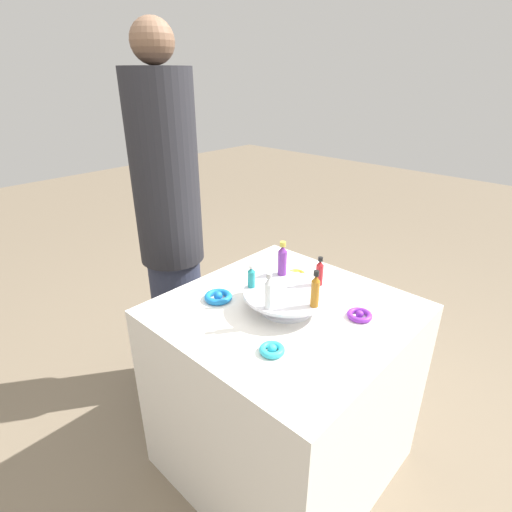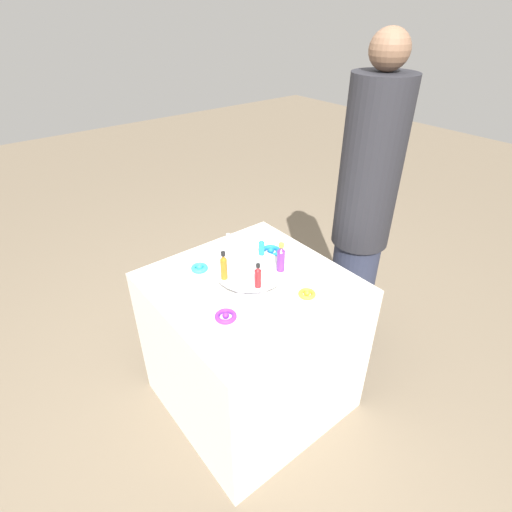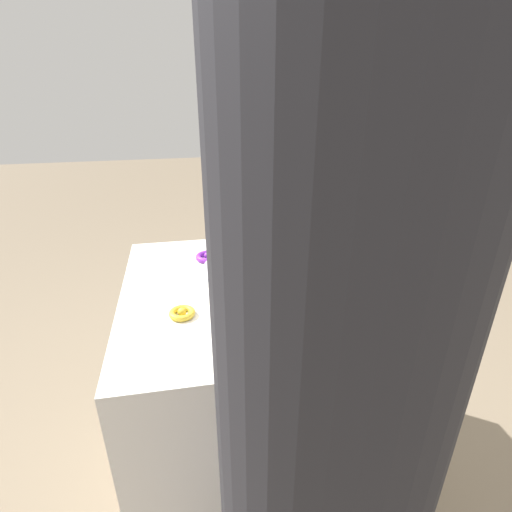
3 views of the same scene
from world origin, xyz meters
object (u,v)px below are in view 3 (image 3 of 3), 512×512
at_px(ribbon_bow_gold, 182,313).
at_px(bottle_purple, 228,264).
at_px(display_stand, 253,274).
at_px(bottle_teal, 282,269).
at_px(bottle_clear, 291,243).
at_px(ribbon_bow_teal, 309,260).
at_px(ribbon_bow_purple, 208,257).
at_px(ribbon_bow_blue, 314,319).
at_px(person_figure, 323,466).
at_px(bottle_red, 213,247).
at_px(bottle_amber, 251,233).

bearing_deg(ribbon_bow_gold, bottle_purple, -166.67).
bearing_deg(display_stand, bottle_purple, 47.42).
bearing_deg(bottle_teal, display_stand, -60.58).
height_order(bottle_clear, ribbon_bow_teal, bottle_clear).
bearing_deg(bottle_teal, ribbon_bow_purple, -60.42).
xyz_separation_m(ribbon_bow_teal, ribbon_bow_purple, (0.36, -0.10, -0.00)).
bearing_deg(bottle_purple, ribbon_bow_blue, 149.10).
relative_size(bottle_teal, person_figure, 0.05).
relative_size(bottle_red, bottle_teal, 1.25).
height_order(ribbon_bow_blue, ribbon_bow_purple, ribbon_bow_blue).
bearing_deg(ribbon_bow_teal, display_stand, 29.67).
relative_size(bottle_red, ribbon_bow_gold, 1.49).
relative_size(bottle_clear, ribbon_bow_purple, 1.45).
bearing_deg(bottle_purple, bottle_teal, 173.42).
bearing_deg(ribbon_bow_blue, bottle_purple, -30.90).
height_order(bottle_teal, ribbon_bow_blue, bottle_teal).
bearing_deg(bottle_purple, bottle_amber, -114.58).
bearing_deg(ribbon_bow_blue, display_stand, -60.33).
bearing_deg(bottle_teal, bottle_purple, -6.58).
height_order(bottle_clear, person_figure, person_figure).
relative_size(bottle_purple, person_figure, 0.08).
bearing_deg(ribbon_bow_purple, bottle_teal, 119.58).
height_order(ribbon_bow_gold, person_figure, person_figure).
distance_m(bottle_teal, bottle_clear, 0.16).
height_order(bottle_teal, person_figure, person_figure).
height_order(ribbon_bow_blue, ribbon_bow_teal, ribbon_bow_blue).
height_order(bottle_red, person_figure, person_figure).
distance_m(ribbon_bow_gold, ribbon_bow_blue, 0.37).
bearing_deg(bottle_red, bottle_clear, 173.42).
distance_m(bottle_purple, ribbon_bow_gold, 0.19).
distance_m(display_stand, bottle_teal, 0.15).
bearing_deg(bottle_clear, ribbon_bow_purple, -37.95).
distance_m(bottle_amber, person_figure, 0.87).
bearing_deg(ribbon_bow_teal, bottle_purple, 35.58).
xyz_separation_m(bottle_amber, ribbon_bow_gold, (0.24, 0.26, -0.12)).
distance_m(bottle_clear, ribbon_bow_blue, 0.28).
xyz_separation_m(bottle_purple, ribbon_bow_teal, (-0.32, -0.23, -0.12)).
height_order(ribbon_bow_gold, ribbon_bow_purple, ribbon_bow_purple).
distance_m(ribbon_bow_teal, ribbon_bow_purple, 0.37).
xyz_separation_m(bottle_teal, ribbon_bow_blue, (-0.07, 0.11, -0.10)).
distance_m(display_stand, bottle_purple, 0.16).
distance_m(display_stand, ribbon_bow_blue, 0.27).
xyz_separation_m(display_stand, ribbon_bow_blue, (-0.13, 0.23, -0.03)).
bearing_deg(bottle_red, ribbon_bow_blue, 131.44).
distance_m(bottle_purple, ribbon_bow_teal, 0.41).
height_order(display_stand, bottle_teal, bottle_teal).
xyz_separation_m(bottle_red, bottle_purple, (-0.03, 0.15, 0.01)).
distance_m(bottle_amber, bottle_purple, 0.25).
bearing_deg(ribbon_bow_gold, bottle_clear, -156.41).
height_order(bottle_purple, ribbon_bow_blue, bottle_purple).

